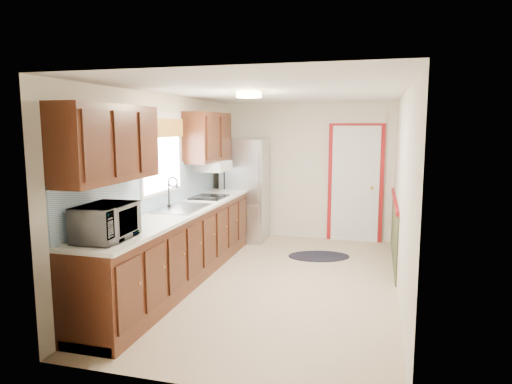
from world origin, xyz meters
The scene contains 8 objects.
room_shell centered at (0.00, 0.00, 1.20)m, with size 3.20×5.20×2.52m.
kitchen_run centered at (-1.24, -0.29, 0.81)m, with size 0.63×4.00×2.20m.
back_wall_trim centered at (0.99, 2.21, 0.89)m, with size 1.12×2.30×2.08m.
ceiling_fixture centered at (-0.30, -0.20, 2.36)m, with size 0.30×0.30×0.06m, color #FFD88C.
microwave centered at (-1.20, -1.89, 1.14)m, with size 0.60×0.33×0.41m, color white.
refrigerator centered at (-1.02, 2.05, 0.89)m, with size 0.77×0.76×1.78m.
rug centered at (0.39, 1.30, 0.01)m, with size 0.94×0.61×0.01m, color black.
cooktop centered at (-1.19, 0.75, 0.95)m, with size 0.47×0.56×0.02m, color black.
Camera 1 is at (1.23, -5.53, 1.99)m, focal length 32.00 mm.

